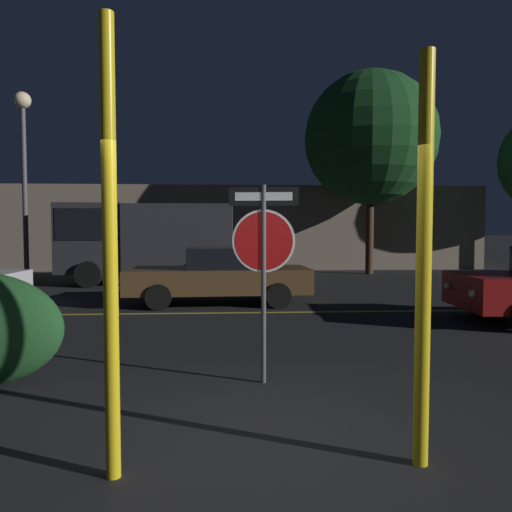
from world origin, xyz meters
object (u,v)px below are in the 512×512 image
Objects in this scene: yellow_pole_right at (424,261)px; delivery_truck at (142,237)px; yellow_pole_left at (110,250)px; tree_2 at (371,139)px; street_lamp at (24,147)px; passing_car_2 at (219,276)px; stop_sign at (264,244)px.

yellow_pole_right is 13.88m from delivery_truck.
tree_2 reaches higher than yellow_pole_left.
passing_car_2 is at bearing -35.10° from street_lamp.
tree_2 is at bearing -39.98° from passing_car_2.
passing_car_2 is at bearing 101.23° from yellow_pole_right.
tree_2 is (4.37, 16.41, 3.91)m from yellow_pole_right.
yellow_pole_right is at bearing -55.58° from stop_sign.
yellow_pole_left is 14.59m from street_lamp.
delivery_truck is (-4.34, 13.19, -0.05)m from yellow_pole_right.
passing_car_2 is at bearing -127.69° from tree_2.
delivery_truck reaches higher than passing_car_2.
yellow_pole_left reaches higher than passing_car_2.
tree_2 reaches higher than stop_sign.
tree_2 is (5.45, 14.25, 3.84)m from stop_sign.
delivery_truck is 0.91× the size of street_lamp.
street_lamp is at bearing 130.71° from stop_sign.
stop_sign is at bearing 59.78° from yellow_pole_left.
tree_2 reaches higher than passing_car_2.
street_lamp reaches higher than yellow_pole_right.
tree_2 is at bearing 75.10° from yellow_pole_right.
yellow_pole_right is 0.51× the size of street_lamp.
passing_car_2 is (-1.70, 8.56, -0.91)m from yellow_pole_right.
street_lamp is (-5.72, 13.12, 2.80)m from yellow_pole_left.
yellow_pole_right is 0.39× the size of tree_2.
yellow_pole_left is 8.71m from passing_car_2.
yellow_pole_right is 0.70× the size of passing_car_2.
yellow_pole_left is 0.54× the size of street_lamp.
street_lamp is at bearing 93.26° from delivery_truck.
passing_car_2 is (-0.62, 6.39, -0.98)m from stop_sign.
delivery_truck is 0.70× the size of tree_2.
stop_sign is 0.70× the size of yellow_pole_left.
yellow_pole_right is 8.77m from passing_car_2.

